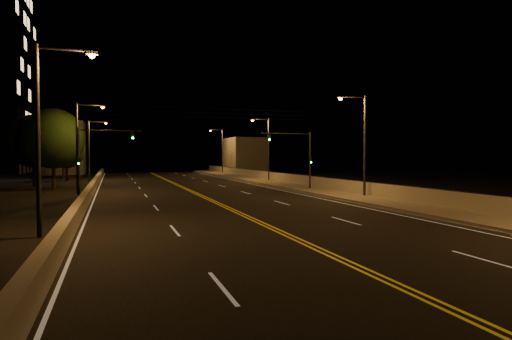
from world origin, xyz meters
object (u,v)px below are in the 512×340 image
object	(u,v)px
streetlight_5	(81,141)
tree_0	(53,139)
streetlight_4	(45,125)
streetlight_6	(91,146)
traffic_signal_left	(92,153)
traffic_signal_right	(300,153)
streetlight_1	(361,139)
streetlight_3	(221,148)
tree_3	(63,148)
streetlight_2	(267,145)
tree_2	(66,151)
tree_1	(34,141)

from	to	relation	value
streetlight_5	tree_0	bearing A→B (deg)	118.42
streetlight_4	streetlight_6	size ratio (longest dim) A/B	1.00
streetlight_4	traffic_signal_left	bearing A→B (deg)	86.27
traffic_signal_right	streetlight_1	bearing A→B (deg)	-79.43
streetlight_3	tree_3	world-z (taller)	streetlight_3
traffic_signal_left	tree_0	distance (m)	10.43
streetlight_2	tree_2	world-z (taller)	streetlight_2
streetlight_5	tree_0	size ratio (longest dim) A/B	1.00
tree_1	tree_0	bearing A→B (deg)	-66.83
streetlight_5	streetlight_3	bearing A→B (deg)	57.72
traffic_signal_right	tree_3	world-z (taller)	tree_3
streetlight_3	streetlight_4	size ratio (longest dim) A/B	1.00
streetlight_5	tree_0	xyz separation A→B (m)	(-2.91, 5.38, 0.37)
tree_0	tree_1	xyz separation A→B (m)	(-2.74, 6.40, -0.09)
streetlight_5	tree_3	xyz separation A→B (m)	(-4.10, 26.36, -0.19)
traffic_signal_left	tree_1	xyz separation A→B (m)	(-6.78, 15.90, 1.40)
streetlight_1	tree_3	distance (m)	46.34
traffic_signal_right	traffic_signal_left	xyz separation A→B (m)	(-18.72, 0.00, 0.00)
streetlight_1	tree_2	xyz separation A→B (m)	(-24.64, 34.13, -0.73)
traffic_signal_left	tree_0	size ratio (longest dim) A/B	0.70
streetlight_2	tree_2	xyz separation A→B (m)	(-24.64, 12.20, -0.73)
traffic_signal_right	traffic_signal_left	distance (m)	18.72
streetlight_3	tree_3	size ratio (longest dim) A/B	1.12
streetlight_3	streetlight_6	size ratio (longest dim) A/B	1.00
streetlight_5	traffic_signal_left	distance (m)	4.42
tree_3	streetlight_4	bearing A→B (deg)	-85.11
tree_0	streetlight_1	bearing A→B (deg)	-36.10
streetlight_5	traffic_signal_left	bearing A→B (deg)	-74.62
tree_2	tree_3	world-z (taller)	tree_3
streetlight_1	streetlight_4	world-z (taller)	same
traffic_signal_left	streetlight_1	bearing A→B (deg)	-22.09
streetlight_2	streetlight_5	distance (m)	23.44
streetlight_2	streetlight_3	distance (m)	24.28
streetlight_5	streetlight_6	world-z (taller)	same
tree_1	traffic_signal_left	bearing A→B (deg)	-66.90
streetlight_1	tree_3	size ratio (longest dim) A/B	1.12
streetlight_4	tree_1	size ratio (longest dim) A/B	1.02
streetlight_4	traffic_signal_left	world-z (taller)	streetlight_4
traffic_signal_left	streetlight_5	bearing A→B (deg)	105.38
traffic_signal_right	traffic_signal_left	world-z (taller)	same
streetlight_3	traffic_signal_left	size ratio (longest dim) A/B	1.43
streetlight_1	traffic_signal_left	world-z (taller)	streetlight_1
streetlight_1	tree_1	distance (m)	36.24
streetlight_2	tree_3	bearing A→B (deg)	146.65
streetlight_3	traffic_signal_right	xyz separation A→B (m)	(-1.53, -37.99, -1.12)
streetlight_2	streetlight_5	bearing A→B (deg)	-155.87
streetlight_5	streetlight_1	bearing A→B (deg)	-29.99
streetlight_4	tree_1	xyz separation A→B (m)	(-5.65, 33.30, 0.28)
streetlight_2	tree_3	world-z (taller)	streetlight_2
streetlight_4	tree_3	distance (m)	48.06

